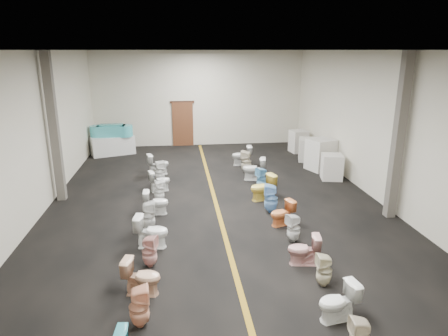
{
  "coord_description": "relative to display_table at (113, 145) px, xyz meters",
  "views": [
    {
      "loc": [
        -1.13,
        -11.27,
        4.5
      ],
      "look_at": [
        0.37,
        1.0,
        0.83
      ],
      "focal_mm": 32.0,
      "sensor_mm": 36.0,
      "label": 1
    }
  ],
  "objects": [
    {
      "name": "floor",
      "position": [
        3.98,
        -6.61,
        -0.41
      ],
      "size": [
        16.0,
        16.0,
        0.0
      ],
      "primitive_type": "plane",
      "color": "black",
      "rests_on": "ground"
    },
    {
      "name": "ceiling",
      "position": [
        3.98,
        -6.61,
        4.09
      ],
      "size": [
        16.0,
        16.0,
        0.0
      ],
      "primitive_type": "plane",
      "rotation": [
        3.14,
        0.0,
        0.0
      ],
      "color": "black",
      "rests_on": "ground"
    },
    {
      "name": "wall_back",
      "position": [
        3.98,
        1.39,
        1.84
      ],
      "size": [
        10.0,
        0.0,
        10.0
      ],
      "primitive_type": "plane",
      "rotation": [
        1.57,
        0.0,
        0.0
      ],
      "color": "beige",
      "rests_on": "ground"
    },
    {
      "name": "wall_front",
      "position": [
        3.98,
        -14.61,
        1.84
      ],
      "size": [
        10.0,
        0.0,
        10.0
      ],
      "primitive_type": "plane",
      "rotation": [
        -1.57,
        0.0,
        0.0
      ],
      "color": "beige",
      "rests_on": "ground"
    },
    {
      "name": "wall_left",
      "position": [
        -1.02,
        -6.61,
        1.84
      ],
      "size": [
        0.0,
        16.0,
        16.0
      ],
      "primitive_type": "plane",
      "rotation": [
        1.57,
        0.0,
        1.57
      ],
      "color": "beige",
      "rests_on": "ground"
    },
    {
      "name": "wall_right",
      "position": [
        8.98,
        -6.61,
        1.84
      ],
      "size": [
        0.0,
        16.0,
        16.0
      ],
      "primitive_type": "plane",
      "rotation": [
        1.57,
        0.0,
        -1.57
      ],
      "color": "beige",
      "rests_on": "ground"
    },
    {
      "name": "aisle_stripe",
      "position": [
        3.98,
        -6.61,
        -0.41
      ],
      "size": [
        0.12,
        15.6,
        0.01
      ],
      "primitive_type": "cube",
      "color": "#8A6514",
      "rests_on": "floor"
    },
    {
      "name": "back_door",
      "position": [
        3.18,
        1.33,
        0.64
      ],
      "size": [
        1.0,
        0.1,
        2.1
      ],
      "primitive_type": "cube",
      "color": "#562D19",
      "rests_on": "floor"
    },
    {
      "name": "door_frame",
      "position": [
        3.18,
        1.34,
        1.71
      ],
      "size": [
        1.15,
        0.08,
        0.1
      ],
      "primitive_type": "cube",
      "color": "#331C11",
      "rests_on": "back_door"
    },
    {
      "name": "column_left",
      "position": [
        -0.77,
        -5.61,
        1.84
      ],
      "size": [
        0.25,
        0.25,
        4.5
      ],
      "primitive_type": "cube",
      "color": "#59544C",
      "rests_on": "floor"
    },
    {
      "name": "column_right",
      "position": [
        8.73,
        -8.11,
        1.84
      ],
      "size": [
        0.25,
        0.25,
        4.5
      ],
      "primitive_type": "cube",
      "color": "#59544C",
      "rests_on": "floor"
    },
    {
      "name": "display_table",
      "position": [
        0.0,
        0.0,
        0.0
      ],
      "size": [
        2.04,
        1.49,
        0.82
      ],
      "primitive_type": "cube",
      "rotation": [
        0.0,
        0.0,
        0.35
      ],
      "color": "silver",
      "rests_on": "floor"
    },
    {
      "name": "bathtub",
      "position": [
        -0.0,
        0.0,
        0.66
      ],
      "size": [
        1.86,
        0.68,
        0.55
      ],
      "rotation": [
        0.0,
        0.0,
        -0.02
      ],
      "color": "#3DA8B1",
      "rests_on": "display_table"
    },
    {
      "name": "appliance_crate_a",
      "position": [
        8.38,
        -4.67,
        0.05
      ],
      "size": [
        0.84,
        0.84,
        0.91
      ],
      "primitive_type": "cube",
      "rotation": [
        0.0,
        0.0,
        -0.21
      ],
      "color": "silver",
      "rests_on": "floor"
    },
    {
      "name": "appliance_crate_b",
      "position": [
        8.38,
        -3.48,
        0.2
      ],
      "size": [
        1.14,
        1.14,
        1.22
      ],
      "primitive_type": "cube",
      "rotation": [
        0.0,
        0.0,
        0.36
      ],
      "color": "silver",
      "rests_on": "floor"
    },
    {
      "name": "appliance_crate_c",
      "position": [
        8.38,
        -2.12,
        0.07
      ],
      "size": [
        1.03,
        1.03,
        0.95
      ],
      "primitive_type": "cube",
      "rotation": [
        0.0,
        0.0,
        -0.27
      ],
      "color": "beige",
      "rests_on": "floor"
    },
    {
      "name": "appliance_crate_d",
      "position": [
        8.38,
        -0.64,
        0.09
      ],
      "size": [
        0.8,
        0.8,
        1.0
      ],
      "primitive_type": "cube",
      "rotation": [
        0.0,
        0.0,
        0.16
      ],
      "color": "silver",
      "rests_on": "floor"
    },
    {
      "name": "toilet_left_1",
      "position": [
        2.13,
        -12.02,
        -0.03
      ],
      "size": [
        0.38,
        0.37,
        0.75
      ],
      "primitive_type": "imported",
      "rotation": [
        0.0,
        0.0,
        1.68
      ],
      "color": "#F5AE89",
      "rests_on": "floor"
    },
    {
      "name": "toilet_left_2",
      "position": [
        2.11,
        -11.07,
        -0.04
      ],
      "size": [
        0.79,
        0.55,
        0.73
      ],
      "primitive_type": "imported",
      "rotation": [
        0.0,
        0.0,
        1.35
      ],
      "color": "#DDAA88",
      "rests_on": "floor"
    },
    {
      "name": "toilet_left_3",
      "position": [
        2.19,
        -10.07,
        -0.05
      ],
      "size": [
        0.41,
        0.4,
        0.72
      ],
      "primitive_type": "imported",
      "rotation": [
        0.0,
        0.0,
        1.28
      ],
      "color": "#DA9D96",
      "rests_on": "floor"
    },
    {
      "name": "toilet_left_4",
      "position": [
        2.19,
        -9.16,
        -0.01
      ],
      "size": [
        0.83,
        0.55,
        0.79
      ],
      "primitive_type": "imported",
      "rotation": [
        0.0,
        0.0,
        1.42
      ],
      "color": "white",
      "rests_on": "floor"
    },
    {
      "name": "toilet_left_5",
      "position": [
        2.06,
        -8.2,
        -0.02
      ],
      "size": [
        0.39,
        0.38,
        0.78
      ],
      "primitive_type": "imported",
      "rotation": [
        0.0,
        0.0,
        1.66
      ],
      "color": "silver",
      "rests_on": "floor"
    },
    {
      "name": "toilet_left_6",
      "position": [
        2.21,
        -7.17,
        -0.05
      ],
      "size": [
        0.7,
        0.41,
        0.71
      ],
      "primitive_type": "imported",
      "rotation": [
        0.0,
        0.0,
        1.54
      ],
      "color": "white",
      "rests_on": "floor"
    },
    {
      "name": "toilet_left_7",
      "position": [
        2.27,
        -6.26,
        -0.06
      ],
      "size": [
        0.41,
        0.41,
        0.7
      ],
      "primitive_type": "imported",
      "rotation": [
        0.0,
        0.0,
        1.93
      ],
      "color": "white",
      "rests_on": "floor"
    },
    {
      "name": "toilet_left_8",
      "position": [
        2.25,
        -5.22,
        -0.06
      ],
      "size": [
        0.77,
        0.57,
        0.71
      ],
      "primitive_type": "imported",
      "rotation": [
        0.0,
        0.0,
        1.84
      ],
      "color": "silver",
      "rests_on": "floor"
    },
    {
      "name": "toilet_left_9",
      "position": [
        2.23,
        -4.31,
        -0.02
      ],
      "size": [
        0.43,
        0.43,
        0.77
      ],
      "primitive_type": "imported",
      "rotation": [
        0.0,
        0.0,
        1.83
      ],
      "color": "white",
      "rests_on": "floor"
    },
    {
      "name": "toilet_left_10",
      "position": [
        2.14,
        -3.37,
        -0.01
      ],
      "size": [
        0.87,
        0.63,
        0.8
      ],
      "primitive_type": "imported",
      "rotation": [
        0.0,
        0.0,
        1.81
      ],
      "color": "white",
      "rests_on": "floor"
    },
    {
      "name": "toilet_right_1",
      "position": [
        5.5,
        -12.27,
        -0.05
      ],
      "size": [
        0.75,
        0.51,
        0.71
      ],
      "primitive_type": "imported",
      "rotation": [
        0.0,
        0.0,
        -1.4
      ],
      "color": "white",
      "rests_on": "floor"
    },
    {
      "name": "toilet_right_2",
      "position": [
        5.65,
        -11.23,
        -0.07
      ],
      "size": [
        0.32,
        0.32,
        0.68
      ],
      "primitive_type": "imported",
      "rotation": [
        0.0,
        0.0,
        -1.6
      ],
      "color": "beige",
      "rests_on": "floor"
    },
    {
      "name": "toilet_right_3",
      "position": [
        5.5,
        -10.38,
        -0.06
      ],
      "size": [
        0.74,
        0.49,
        0.7
      ],
      "primitive_type": "imported",
      "rotation": [
        0.0,
        0.0,
        -1.73
      ],
      "color": "#D79C97",
      "rests_on": "floor"
    },
    {
      "name": "toilet_right_4",
      "position": [
        5.59,
        -9.3,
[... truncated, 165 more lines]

